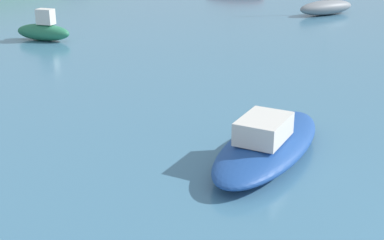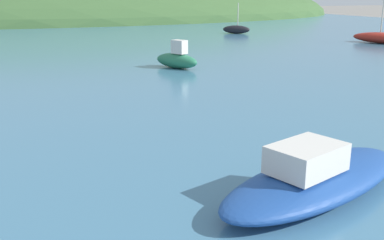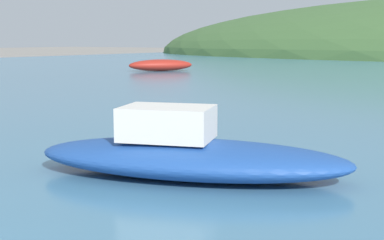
% 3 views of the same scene
% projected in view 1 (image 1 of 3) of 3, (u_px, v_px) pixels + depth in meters
% --- Properties ---
extents(boat_red_dinghy, '(3.21, 1.60, 3.13)m').
position_uv_depth(boat_red_dinghy, '(326.00, 7.00, 24.92)').
color(boat_red_dinghy, gray).
rests_on(boat_red_dinghy, water).
extents(boat_twin_mast, '(4.16, 2.62, 0.86)m').
position_uv_depth(boat_twin_mast, '(268.00, 143.00, 9.85)').
color(boat_twin_mast, '#1E4793').
rests_on(boat_twin_mast, water).
extents(boat_green_fishing, '(1.64, 2.23, 1.16)m').
position_uv_depth(boat_green_fishing, '(43.00, 30.00, 19.50)').
color(boat_green_fishing, '#287551').
rests_on(boat_green_fishing, water).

